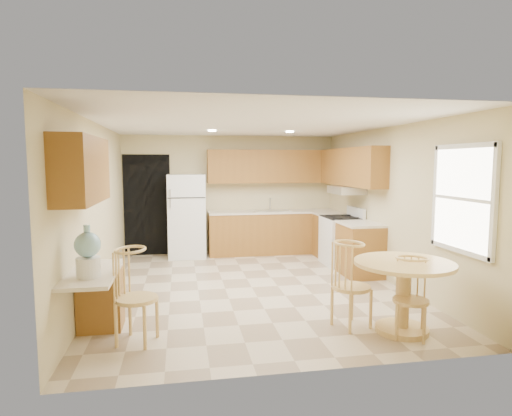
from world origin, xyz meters
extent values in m
plane|color=#CBB693|center=(0.00, 0.00, 0.00)|extent=(5.50, 5.50, 0.00)
cube|color=white|center=(0.00, 0.00, 2.50)|extent=(4.50, 5.50, 0.02)
cube|color=#C8B687|center=(0.00, 2.75, 1.25)|extent=(4.50, 0.02, 2.50)
cube|color=#C8B687|center=(0.00, -2.75, 1.25)|extent=(4.50, 0.02, 2.50)
cube|color=#C8B687|center=(-2.25, 0.00, 1.25)|extent=(0.02, 5.50, 2.50)
cube|color=#C8B687|center=(2.25, 0.00, 1.25)|extent=(0.02, 5.50, 2.50)
cube|color=black|center=(-1.75, 2.73, 1.05)|extent=(0.90, 0.02, 2.10)
cube|color=#966226|center=(0.88, 2.45, 0.43)|extent=(2.75, 0.60, 0.87)
cube|color=beige|center=(0.88, 2.45, 0.89)|extent=(2.75, 0.63, 0.04)
cube|color=#966226|center=(1.95, 1.85, 0.43)|extent=(0.60, 0.59, 0.87)
cube|color=beige|center=(1.95, 1.85, 0.89)|extent=(0.63, 0.59, 0.04)
cube|color=#966226|center=(1.95, 0.40, 0.43)|extent=(0.60, 0.80, 0.87)
cube|color=beige|center=(1.95, 0.40, 0.89)|extent=(0.63, 0.80, 0.04)
cube|color=#966226|center=(0.88, 2.58, 1.85)|extent=(2.75, 0.33, 0.70)
cube|color=#966226|center=(2.08, 1.21, 1.85)|extent=(0.33, 2.42, 0.70)
cube|color=#966226|center=(-2.08, -1.60, 1.85)|extent=(0.33, 1.40, 0.70)
cube|color=silver|center=(0.85, 2.45, 0.91)|extent=(0.78, 0.44, 0.01)
cube|color=silver|center=(2.00, 1.18, 1.42)|extent=(0.50, 0.76, 0.14)
cube|color=#966226|center=(-2.00, -1.32, 0.36)|extent=(0.48, 0.42, 0.72)
cube|color=beige|center=(-2.00, -1.70, 0.75)|extent=(0.50, 1.20, 0.04)
cube|color=white|center=(2.23, -1.85, 1.50)|extent=(0.05, 1.00, 1.20)
cube|color=white|center=(2.22, -1.85, 2.12)|extent=(0.05, 1.10, 0.06)
cube|color=white|center=(2.22, -1.85, 0.88)|extent=(0.05, 1.10, 0.06)
cube|color=white|center=(2.22, -2.38, 1.50)|extent=(0.05, 0.06, 1.28)
cube|color=white|center=(2.22, -1.32, 1.50)|extent=(0.05, 0.06, 1.28)
cylinder|color=white|center=(-0.50, 1.20, 2.48)|extent=(0.14, 0.14, 0.02)
cylinder|color=white|center=(0.90, 1.20, 2.48)|extent=(0.14, 0.14, 0.02)
cube|color=white|center=(-0.95, 2.40, 0.85)|extent=(0.75, 0.70, 1.69)
cube|color=black|center=(-0.95, 2.05, 1.25)|extent=(0.73, 0.01, 0.02)
cube|color=silver|center=(-1.26, 2.04, 1.15)|extent=(0.03, 0.03, 0.18)
cube|color=silver|center=(-1.26, 2.04, 1.35)|extent=(0.03, 0.03, 0.14)
cube|color=white|center=(1.92, 1.18, 0.45)|extent=(0.65, 0.76, 0.90)
cube|color=black|center=(1.92, 1.18, 0.91)|extent=(0.64, 0.75, 0.02)
cube|color=white|center=(2.20, 1.18, 1.00)|extent=(0.06, 0.76, 0.18)
cylinder|color=#E4BC72|center=(1.40, -2.03, 0.03)|extent=(0.60, 0.60, 0.06)
cylinder|color=#E4BC72|center=(1.40, -2.03, 0.40)|extent=(0.15, 0.15, 0.73)
cylinder|color=#E4BC72|center=(1.40, -2.03, 0.80)|extent=(1.11, 1.11, 0.04)
cylinder|color=#E4BC72|center=(0.89, -1.78, 0.47)|extent=(0.44, 0.44, 0.04)
cylinder|color=#E4BC72|center=(0.73, -1.63, 0.24)|extent=(0.04, 0.04, 0.47)
cylinder|color=#E4BC72|center=(1.04, -1.63, 0.24)|extent=(0.04, 0.04, 0.47)
cylinder|color=#E4BC72|center=(0.73, -1.94, 0.24)|extent=(0.04, 0.04, 0.47)
cylinder|color=#E4BC72|center=(1.04, -1.94, 0.24)|extent=(0.04, 0.04, 0.47)
cylinder|color=#E4BC72|center=(1.40, -2.20, 0.42)|extent=(0.39, 0.39, 0.04)
cylinder|color=#E4BC72|center=(1.26, -2.06, 0.21)|extent=(0.03, 0.03, 0.42)
cylinder|color=#E4BC72|center=(1.54, -2.06, 0.21)|extent=(0.03, 0.03, 0.42)
cylinder|color=#E4BC72|center=(1.26, -2.34, 0.21)|extent=(0.03, 0.03, 0.42)
cylinder|color=#E4BC72|center=(1.54, -2.34, 0.21)|extent=(0.03, 0.03, 0.42)
cylinder|color=#E4BC72|center=(-1.55, -1.80, 0.48)|extent=(0.45, 0.45, 0.04)
cylinder|color=#E4BC72|center=(-1.71, -1.64, 0.24)|extent=(0.04, 0.04, 0.48)
cylinder|color=#E4BC72|center=(-1.39, -1.64, 0.24)|extent=(0.04, 0.04, 0.48)
cylinder|color=#E4BC72|center=(-1.71, -1.96, 0.24)|extent=(0.04, 0.04, 0.48)
cylinder|color=#E4BC72|center=(-1.39, -1.96, 0.24)|extent=(0.04, 0.04, 0.48)
cylinder|color=white|center=(-2.00, -1.91, 0.87)|extent=(0.24, 0.24, 0.20)
sphere|color=#84B9CC|center=(-2.00, -1.91, 1.10)|extent=(0.26, 0.26, 0.26)
cylinder|color=#84B9CC|center=(-2.00, -1.91, 1.27)|extent=(0.06, 0.06, 0.07)
camera|label=1|loc=(-1.07, -6.38, 1.92)|focal=30.00mm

